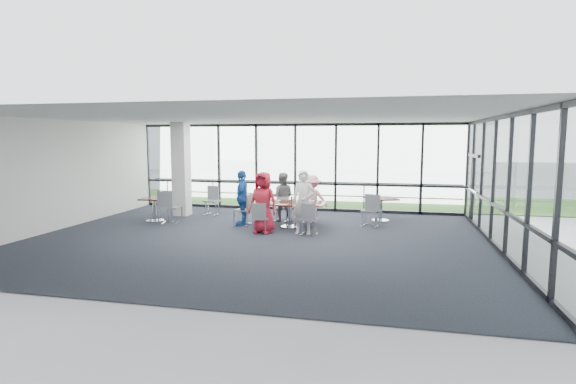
% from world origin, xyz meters
% --- Properties ---
extents(floor, '(12.00, 10.00, 0.02)m').
position_xyz_m(floor, '(0.00, 0.00, -0.01)').
color(floor, black).
rests_on(floor, ground).
extents(ceiling, '(12.00, 10.00, 0.04)m').
position_xyz_m(ceiling, '(0.00, 0.00, 3.20)').
color(ceiling, silver).
rests_on(ceiling, ground).
extents(wall_left, '(0.10, 10.00, 3.20)m').
position_xyz_m(wall_left, '(-6.00, 0.00, 1.60)').
color(wall_left, silver).
rests_on(wall_left, ground).
extents(wall_front, '(12.00, 0.10, 3.20)m').
position_xyz_m(wall_front, '(0.00, -5.00, 1.60)').
color(wall_front, silver).
rests_on(wall_front, ground).
extents(curtain_wall_back, '(12.00, 0.10, 3.20)m').
position_xyz_m(curtain_wall_back, '(0.00, 5.00, 1.60)').
color(curtain_wall_back, white).
rests_on(curtain_wall_back, ground).
extents(curtain_wall_right, '(0.10, 10.00, 3.20)m').
position_xyz_m(curtain_wall_right, '(6.00, 0.00, 1.60)').
color(curtain_wall_right, white).
rests_on(curtain_wall_right, ground).
extents(exit_door, '(0.12, 1.60, 2.10)m').
position_xyz_m(exit_door, '(6.00, 3.75, 1.05)').
color(exit_door, black).
rests_on(exit_door, ground).
extents(structural_column, '(0.50, 0.50, 3.20)m').
position_xyz_m(structural_column, '(-3.60, 3.00, 1.60)').
color(structural_column, white).
rests_on(structural_column, ground).
extents(apron, '(80.00, 70.00, 0.02)m').
position_xyz_m(apron, '(0.00, 10.00, -0.02)').
color(apron, slate).
rests_on(apron, ground).
extents(grass_strip, '(80.00, 5.00, 0.01)m').
position_xyz_m(grass_strip, '(0.00, 8.00, 0.01)').
color(grass_strip, '#315D1C').
rests_on(grass_strip, ground).
extents(hangar_main, '(24.00, 10.00, 6.00)m').
position_xyz_m(hangar_main, '(4.00, 32.00, 3.00)').
color(hangar_main, silver).
rests_on(hangar_main, ground).
extents(hangar_aux, '(10.00, 6.00, 4.00)m').
position_xyz_m(hangar_aux, '(-18.00, 28.00, 2.00)').
color(hangar_aux, silver).
rests_on(hangar_aux, ground).
extents(guard_rail, '(12.00, 0.06, 0.06)m').
position_xyz_m(guard_rail, '(0.00, 5.60, 0.50)').
color(guard_rail, '#2D2D33').
rests_on(guard_rail, ground).
extents(main_table, '(2.12, 1.20, 0.75)m').
position_xyz_m(main_table, '(0.53, 1.72, 0.64)').
color(main_table, '#3D1408').
rests_on(main_table, ground).
extents(side_table_left, '(0.79, 0.79, 0.75)m').
position_xyz_m(side_table_left, '(-3.95, 1.73, 0.62)').
color(side_table_left, '#3D1408').
rests_on(side_table_left, ground).
extents(side_table_right, '(1.19, 1.19, 0.75)m').
position_xyz_m(side_table_right, '(3.16, 3.39, 0.64)').
color(side_table_right, '#3D1408').
rests_on(side_table_right, ground).
extents(diner_near_left, '(0.94, 0.72, 1.73)m').
position_xyz_m(diner_near_left, '(-0.03, 0.75, 0.87)').
color(diner_near_left, '#B01A2B').
rests_on(diner_near_left, ground).
extents(diner_near_right, '(0.66, 0.49, 1.79)m').
position_xyz_m(diner_near_right, '(1.10, 0.86, 0.89)').
color(diner_near_right, silver).
rests_on(diner_near_right, ground).
extents(diner_far_left, '(0.81, 0.56, 1.57)m').
position_xyz_m(diner_far_left, '(0.06, 2.66, 0.78)').
color(diner_far_left, slate).
rests_on(diner_far_left, ground).
extents(diner_far_right, '(1.04, 0.65, 1.50)m').
position_xyz_m(diner_far_right, '(1.04, 2.66, 0.75)').
color(diner_far_right, '#FBA2B2').
rests_on(diner_far_right, ground).
extents(diner_end, '(0.72, 1.08, 1.69)m').
position_xyz_m(diner_end, '(-0.97, 1.70, 0.85)').
color(diner_end, '#1F55AB').
rests_on(diner_end, ground).
extents(chair_main_nl, '(0.45, 0.45, 0.86)m').
position_xyz_m(chair_main_nl, '(-0.07, 0.69, 0.43)').
color(chair_main_nl, slate).
rests_on(chair_main_nl, ground).
extents(chair_main_nr, '(0.49, 0.49, 0.88)m').
position_xyz_m(chair_main_nr, '(1.27, 0.75, 0.44)').
color(chair_main_nr, slate).
rests_on(chair_main_nr, ground).
extents(chair_main_fl, '(0.45, 0.45, 0.82)m').
position_xyz_m(chair_main_fl, '(0.04, 2.70, 0.41)').
color(chair_main_fl, slate).
rests_on(chair_main_fl, ground).
extents(chair_main_fr, '(0.48, 0.48, 0.85)m').
position_xyz_m(chair_main_fr, '(0.93, 2.71, 0.43)').
color(chair_main_fr, slate).
rests_on(chair_main_fr, ground).
extents(chair_main_end, '(0.51, 0.51, 0.93)m').
position_xyz_m(chair_main_end, '(-0.95, 1.75, 0.46)').
color(chair_main_end, slate).
rests_on(chair_main_end, ground).
extents(chair_spare_la, '(0.60, 0.60, 1.00)m').
position_xyz_m(chair_spare_la, '(-3.27, 1.48, 0.50)').
color(chair_spare_la, slate).
rests_on(chair_spare_la, ground).
extents(chair_spare_lb, '(0.55, 0.55, 0.97)m').
position_xyz_m(chair_spare_lb, '(-2.61, 3.29, 0.48)').
color(chair_spare_lb, slate).
rests_on(chair_spare_lb, ground).
extents(chair_spare_r, '(0.59, 0.59, 0.98)m').
position_xyz_m(chair_spare_r, '(2.88, 2.35, 0.49)').
color(chair_spare_r, slate).
rests_on(chair_spare_r, ground).
extents(plate_nl, '(0.24, 0.24, 0.01)m').
position_xyz_m(plate_nl, '(0.02, 1.36, 0.76)').
color(plate_nl, white).
rests_on(plate_nl, main_table).
extents(plate_nr, '(0.26, 0.26, 0.01)m').
position_xyz_m(plate_nr, '(1.22, 1.30, 0.76)').
color(plate_nr, white).
rests_on(plate_nr, main_table).
extents(plate_fl, '(0.25, 0.25, 0.01)m').
position_xyz_m(plate_fl, '(0.02, 2.06, 0.76)').
color(plate_fl, white).
rests_on(plate_fl, main_table).
extents(plate_fr, '(0.28, 0.28, 0.01)m').
position_xyz_m(plate_fr, '(1.06, 2.13, 0.76)').
color(plate_fr, white).
rests_on(plate_fr, main_table).
extents(plate_end, '(0.25, 0.25, 0.01)m').
position_xyz_m(plate_end, '(-0.38, 1.72, 0.76)').
color(plate_end, white).
rests_on(plate_end, main_table).
extents(tumbler_a, '(0.07, 0.07, 0.13)m').
position_xyz_m(tumbler_a, '(0.22, 1.42, 0.82)').
color(tumbler_a, white).
rests_on(tumbler_a, main_table).
extents(tumbler_b, '(0.07, 0.07, 0.15)m').
position_xyz_m(tumbler_b, '(0.91, 1.54, 0.82)').
color(tumbler_b, white).
rests_on(tumbler_b, main_table).
extents(tumbler_c, '(0.08, 0.08, 0.15)m').
position_xyz_m(tumbler_c, '(0.62, 1.99, 0.83)').
color(tumbler_c, white).
rests_on(tumbler_c, main_table).
extents(tumbler_d, '(0.08, 0.08, 0.15)m').
position_xyz_m(tumbler_d, '(-0.17, 1.53, 0.83)').
color(tumbler_d, white).
rests_on(tumbler_d, main_table).
extents(menu_a, '(0.36, 0.28, 0.00)m').
position_xyz_m(menu_a, '(0.39, 1.25, 0.75)').
color(menu_a, white).
rests_on(menu_a, main_table).
extents(menu_b, '(0.31, 0.24, 0.00)m').
position_xyz_m(menu_b, '(1.42, 1.39, 0.75)').
color(menu_b, white).
rests_on(menu_b, main_table).
extents(menu_c, '(0.34, 0.30, 0.00)m').
position_xyz_m(menu_c, '(0.74, 2.14, 0.75)').
color(menu_c, white).
rests_on(menu_c, main_table).
extents(condiment_caddy, '(0.10, 0.07, 0.04)m').
position_xyz_m(condiment_caddy, '(0.58, 1.83, 0.77)').
color(condiment_caddy, black).
rests_on(condiment_caddy, main_table).
extents(ketchup_bottle, '(0.06, 0.06, 0.18)m').
position_xyz_m(ketchup_bottle, '(0.57, 1.73, 0.84)').
color(ketchup_bottle, '#A71421').
rests_on(ketchup_bottle, main_table).
extents(green_bottle, '(0.05, 0.05, 0.20)m').
position_xyz_m(green_bottle, '(0.66, 1.75, 0.85)').
color(green_bottle, '#247C33').
rests_on(green_bottle, main_table).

